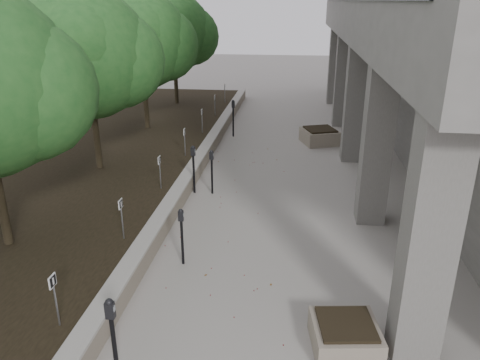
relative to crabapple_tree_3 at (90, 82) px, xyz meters
The scene contains 20 objects.
retaining_wall 4.25m from the crabapple_tree_3, 18.58° to the left, with size 0.39×26.00×0.50m, color gray, non-canonical shape.
planting_bed 3.16m from the crabapple_tree_3, 124.99° to the left, with size 7.00×26.00×0.40m, color black.
crabapple_tree_3 is the anchor object (origin of this frame).
crabapple_tree_4 5.00m from the crabapple_tree_3, 90.00° to the left, with size 4.60×4.00×5.44m, color #205320, non-canonical shape.
crabapple_tree_5 10.00m from the crabapple_tree_3, 90.00° to the left, with size 4.60×4.00×5.44m, color #205320, non-canonical shape.
parking_sign_2 8.20m from the crabapple_tree_3, 71.91° to the right, with size 0.04×0.22×0.96m, color black, non-canonical shape.
parking_sign_3 5.59m from the crabapple_tree_3, 61.43° to the right, with size 0.04×0.22×0.96m, color black, non-canonical shape.
parking_sign_4 3.64m from the crabapple_tree_3, 31.48° to the right, with size 0.04×0.22×0.96m, color black, non-canonical shape.
parking_sign_5 3.64m from the crabapple_tree_3, 31.48° to the left, with size 0.04×0.22×0.96m, color black, non-canonical shape.
parking_sign_6 5.59m from the crabapple_tree_3, 61.43° to the left, with size 0.04×0.22×0.96m, color black, non-canonical shape.
parking_sign_7 8.20m from the crabapple_tree_3, 71.91° to the left, with size 0.04×0.22×0.96m, color black, non-canonical shape.
parking_sign_8 11.01m from the crabapple_tree_3, 76.87° to the left, with size 0.04×0.22×0.96m, color black, non-canonical shape.
parking_meter_1 9.31m from the crabapple_tree_3, 65.78° to the right, with size 0.15×0.11×1.53m, color black, non-canonical shape.
parking_meter_2 6.59m from the crabapple_tree_3, 50.88° to the right, with size 0.13×0.09×1.32m, color black, non-canonical shape.
parking_meter_3 4.57m from the crabapple_tree_3, 11.24° to the right, with size 0.13×0.10×1.36m, color black, non-canonical shape.
parking_meter_4 4.10m from the crabapple_tree_3, 13.28° to the right, with size 0.15×0.10×1.48m, color black, non-canonical shape.
parking_meter_5 6.95m from the crabapple_tree_3, 56.84° to the left, with size 0.15×0.11×1.56m, color black, non-canonical shape.
planter_front 10.40m from the crabapple_tree_3, 44.43° to the right, with size 1.07×1.07×0.50m, color gray, non-canonical shape.
planter_back 9.15m from the crabapple_tree_3, 34.53° to the left, with size 1.31×1.31×0.61m, color gray, non-canonical shape.
berry_scatter 6.38m from the crabapple_tree_3, 32.55° to the right, with size 3.30×14.10×0.02m, color maroon, non-canonical shape.
Camera 1 is at (1.37, -5.35, 5.41)m, focal length 34.69 mm.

